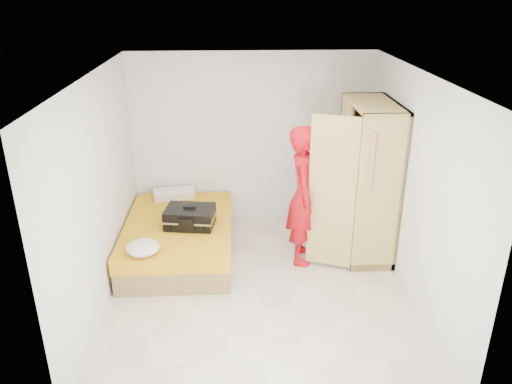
{
  "coord_description": "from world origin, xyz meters",
  "views": [
    {
      "loc": [
        -0.28,
        -5.21,
        3.49
      ],
      "look_at": [
        -0.01,
        0.67,
        1.0
      ],
      "focal_mm": 35.0,
      "sensor_mm": 36.0,
      "label": 1
    }
  ],
  "objects_px": {
    "bed": "(179,238)",
    "suitcase": "(190,217)",
    "round_cushion": "(143,248)",
    "person": "(305,196)",
    "wardrobe": "(364,184)"
  },
  "relations": [
    {
      "from": "bed",
      "to": "wardrobe",
      "type": "bearing_deg",
      "value": 0.02
    },
    {
      "from": "wardrobe",
      "to": "round_cushion",
      "type": "relative_size",
      "value": 5.3
    },
    {
      "from": "person",
      "to": "suitcase",
      "type": "distance_m",
      "value": 1.54
    },
    {
      "from": "bed",
      "to": "round_cushion",
      "type": "relative_size",
      "value": 5.1
    },
    {
      "from": "bed",
      "to": "round_cushion",
      "type": "height_order",
      "value": "round_cushion"
    },
    {
      "from": "person",
      "to": "round_cushion",
      "type": "bearing_deg",
      "value": 118.74
    },
    {
      "from": "bed",
      "to": "person",
      "type": "height_order",
      "value": "person"
    },
    {
      "from": "person",
      "to": "wardrobe",
      "type": "bearing_deg",
      "value": -66.44
    },
    {
      "from": "person",
      "to": "round_cushion",
      "type": "relative_size",
      "value": 4.71
    },
    {
      "from": "round_cushion",
      "to": "suitcase",
      "type": "bearing_deg",
      "value": 54.42
    },
    {
      "from": "bed",
      "to": "suitcase",
      "type": "distance_m",
      "value": 0.43
    },
    {
      "from": "person",
      "to": "suitcase",
      "type": "relative_size",
      "value": 2.64
    },
    {
      "from": "wardrobe",
      "to": "bed",
      "type": "bearing_deg",
      "value": -179.98
    },
    {
      "from": "round_cushion",
      "to": "bed",
      "type": "bearing_deg",
      "value": 67.94
    },
    {
      "from": "wardrobe",
      "to": "suitcase",
      "type": "distance_m",
      "value": 2.36
    }
  ]
}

